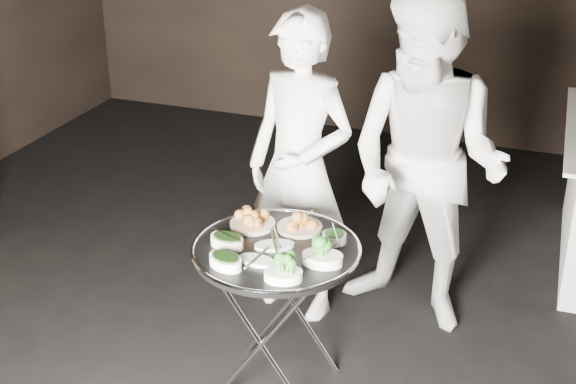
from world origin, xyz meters
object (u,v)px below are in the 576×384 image
(tray_stand, at_px, (277,312))
(waiter_left, at_px, (300,169))
(waiter_right, at_px, (426,165))
(serving_tray, at_px, (276,250))

(tray_stand, relative_size, waiter_left, 0.44)
(tray_stand, height_order, waiter_right, waiter_right)
(waiter_left, relative_size, waiter_right, 0.93)
(tray_stand, distance_m, waiter_left, 0.82)
(tray_stand, relative_size, serving_tray, 0.97)
(serving_tray, relative_size, waiter_left, 0.46)
(serving_tray, xyz_separation_m, waiter_left, (-0.14, 0.70, 0.08))
(waiter_left, bearing_deg, serving_tray, -65.47)
(serving_tray, height_order, waiter_right, waiter_right)
(serving_tray, distance_m, waiter_right, 0.96)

